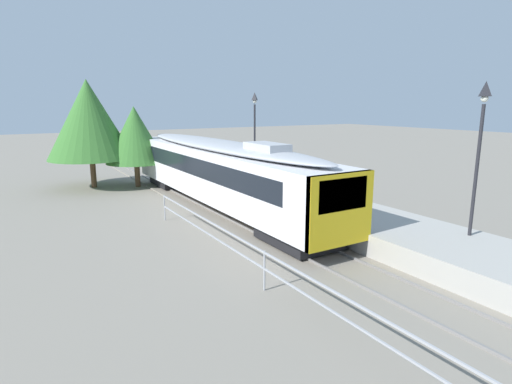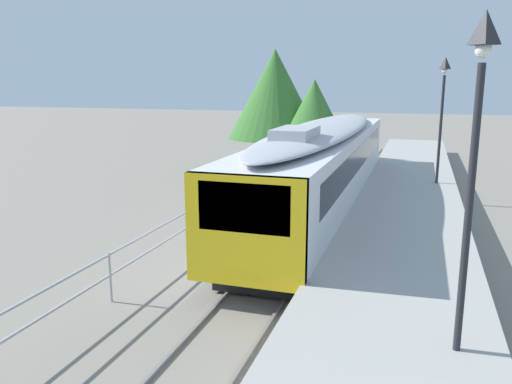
% 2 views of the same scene
% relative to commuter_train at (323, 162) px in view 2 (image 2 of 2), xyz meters
% --- Properties ---
extents(ground_plane, '(160.00, 160.00, 0.00)m').
position_rel_commuter_train_xyz_m(ground_plane, '(-3.00, -8.72, -2.15)').
color(ground_plane, gray).
extents(track_rails, '(3.20, 60.00, 0.14)m').
position_rel_commuter_train_xyz_m(track_rails, '(0.00, -8.72, -2.11)').
color(track_rails, gray).
rests_on(track_rails, ground).
extents(commuter_train, '(2.82, 19.08, 3.74)m').
position_rel_commuter_train_xyz_m(commuter_train, '(0.00, 0.00, 0.00)').
color(commuter_train, silver).
rests_on(commuter_train, track_rails).
extents(station_platform, '(3.90, 60.00, 0.90)m').
position_rel_commuter_train_xyz_m(station_platform, '(3.25, -8.72, -1.70)').
color(station_platform, '#A8A59E').
rests_on(station_platform, ground).
extents(platform_lamp_mid_platform, '(0.34, 0.34, 5.35)m').
position_rel_commuter_train_xyz_m(platform_lamp_mid_platform, '(4.37, -11.32, 2.48)').
color(platform_lamp_mid_platform, '#232328').
rests_on(platform_lamp_mid_platform, station_platform).
extents(platform_lamp_far_end, '(0.34, 0.34, 5.35)m').
position_rel_commuter_train_xyz_m(platform_lamp_far_end, '(4.37, 3.65, 2.48)').
color(platform_lamp_far_end, '#232328').
rests_on(platform_lamp_far_end, station_platform).
extents(tree_behind_carpark, '(4.00, 4.00, 5.39)m').
position_rel_commuter_train_xyz_m(tree_behind_carpark, '(-2.08, 8.39, 1.36)').
color(tree_behind_carpark, brown).
rests_on(tree_behind_carpark, ground).
extents(tree_behind_station_far, '(5.50, 5.50, 7.11)m').
position_rel_commuter_train_xyz_m(tree_behind_station_far, '(-4.69, 9.67, 2.38)').
color(tree_behind_station_far, brown).
rests_on(tree_behind_station_far, ground).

